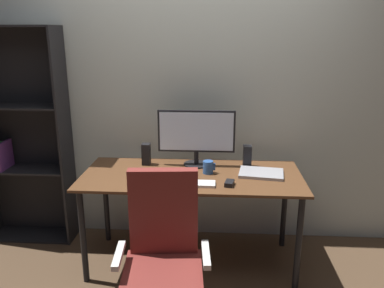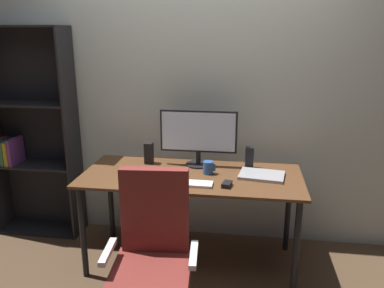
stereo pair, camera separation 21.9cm
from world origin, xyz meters
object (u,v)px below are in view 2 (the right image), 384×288
Objects in this scene: laptop at (262,175)px; speaker_left at (149,153)px; speaker_right at (249,158)px; bookshelf at (31,136)px; desk at (191,185)px; monitor at (198,134)px; keyboard at (192,184)px; coffee_mug at (208,168)px; office_chair at (153,266)px; mouse at (227,184)px.

speaker_left reaches higher than laptop.
speaker_right is at bearing 125.86° from laptop.
speaker_left is at bearing 180.00° from speaker_right.
bookshelf reaches higher than speaker_right.
desk is at bearing -154.02° from speaker_right.
bookshelf reaches higher than monitor.
keyboard is 0.26m from coffee_mug.
monitor is 1.14m from office_chair.
keyboard is 0.57m from speaker_right.
speaker_left reaches higher than keyboard.
coffee_mug is (-0.15, 0.23, 0.03)m from mouse.
desk is at bearing -164.44° from coffee_mug.
monitor reaches higher than keyboard.
monitor is 6.25× the size of mouse.
monitor is 0.29m from coffee_mug.
speaker_left is (-0.38, 0.21, 0.17)m from desk.
laptop is at bearing 3.09° from desk.
laptop is (0.24, 0.23, -0.01)m from mouse.
office_chair is (0.26, -0.98, -0.37)m from speaker_left.
laptop is 0.21m from speaker_right.
mouse reaches higher than keyboard.
laptop is at bearing 47.27° from office_chair.
desk is 0.18m from coffee_mug.
coffee_mug is 0.91m from office_chair.
bookshelf reaches higher than coffee_mug.
desk is 0.52m from laptop.
bookshelf is at bearing 172.21° from speaker_left.
speaker_left is (-0.40, -0.01, -0.17)m from monitor.
speaker_left is 0.09× the size of bookshelf.
monitor is 3.53× the size of speaker_right.
keyboard is 0.66m from office_chair.
monitor is 0.33× the size of bookshelf.
bookshelf is at bearing 160.05° from keyboard.
desk is 16.96× the size of mouse.
speaker_left is 0.80m from speaker_right.
laptop is (0.39, -0.01, -0.04)m from coffee_mug.
mouse is (0.25, -0.41, -0.24)m from monitor.
mouse is 0.05× the size of bookshelf.
bookshelf reaches higher than desk.
monitor reaches higher than coffee_mug.
bookshelf is at bearing 178.87° from laptop.
bookshelf is at bearing 135.23° from office_chair.
mouse is 0.28m from coffee_mug.
mouse is at bearing -110.20° from speaker_right.
coffee_mug is at bearing 135.06° from mouse.
office_chair is 1.82m from bookshelf.
desk is at bearing 155.90° from mouse.
mouse is at bearing -128.69° from laptop.
laptop is at bearing 54.84° from mouse.
speaker_right is 0.17× the size of office_chair.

